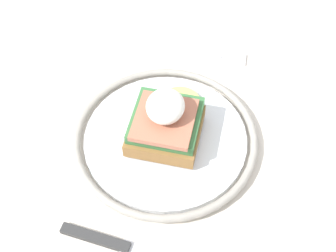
{
  "coord_description": "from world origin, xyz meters",
  "views": [
    {
      "loc": [
        0.32,
        0.08,
        1.24
      ],
      "look_at": [
        -0.02,
        0.0,
        0.78
      ],
      "focal_mm": 50.0,
      "sensor_mm": 36.0,
      "label": 1
    }
  ],
  "objects_px": {
    "plate": "(168,139)",
    "sandwich": "(168,122)",
    "knife": "(126,248)",
    "fork": "(198,54)"
  },
  "relations": [
    {
      "from": "plate",
      "to": "sandwich",
      "type": "xyz_separation_m",
      "value": [
        -0.0,
        -0.0,
        0.03
      ]
    },
    {
      "from": "sandwich",
      "to": "knife",
      "type": "height_order",
      "value": "sandwich"
    },
    {
      "from": "plate",
      "to": "sandwich",
      "type": "relative_size",
      "value": 1.89
    },
    {
      "from": "sandwich",
      "to": "knife",
      "type": "relative_size",
      "value": 0.68
    },
    {
      "from": "sandwich",
      "to": "fork",
      "type": "relative_size",
      "value": 0.78
    },
    {
      "from": "fork",
      "to": "knife",
      "type": "xyz_separation_m",
      "value": [
        0.31,
        -0.02,
        0.0
      ]
    },
    {
      "from": "sandwich",
      "to": "fork",
      "type": "height_order",
      "value": "sandwich"
    },
    {
      "from": "fork",
      "to": "plate",
      "type": "bearing_deg",
      "value": -3.15
    },
    {
      "from": "plate",
      "to": "knife",
      "type": "relative_size",
      "value": 1.28
    },
    {
      "from": "plate",
      "to": "fork",
      "type": "height_order",
      "value": "plate"
    }
  ]
}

